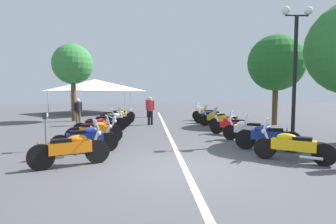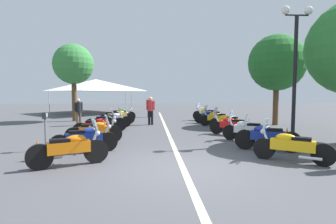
{
  "view_description": "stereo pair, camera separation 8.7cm",
  "coord_description": "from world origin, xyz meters",
  "px_view_note": "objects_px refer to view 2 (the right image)",
  "views": [
    {
      "loc": [
        -6.54,
        0.91,
        1.94
      ],
      "look_at": [
        5.94,
        0.0,
        1.01
      ],
      "focal_mm": 28.01,
      "sensor_mm": 36.0,
      "label": 1
    },
    {
      "loc": [
        -6.54,
        0.82,
        1.94
      ],
      "look_at": [
        5.94,
        0.0,
        1.01
      ],
      "focal_mm": 28.01,
      "sensor_mm": 36.0,
      "label": 2
    }
  ],
  "objects_px": {
    "motorcycle_right_row_7": "(207,114)",
    "roadside_tree_2": "(73,65)",
    "motorcycle_left_row_3": "(98,126)",
    "motorcycle_left_row_4": "(106,122)",
    "motorcycle_left_row_5": "(113,119)",
    "parking_meter": "(45,124)",
    "motorcycle_right_row_0": "(291,146)",
    "bystander_0": "(151,108)",
    "traffic_cone_1": "(287,135)",
    "motorcycle_left_row_6": "(118,117)",
    "motorcycle_left_row_7": "(120,115)",
    "motorcycle_right_row_1": "(266,137)",
    "motorcycle_right_row_6": "(210,116)",
    "traffic_cone_0": "(38,150)",
    "motorcycle_left_row_0": "(70,148)",
    "motorcycle_left_row_2": "(95,132)",
    "bystander_2": "(149,105)",
    "motorcycle_right_row_5": "(216,118)",
    "event_tent": "(96,85)",
    "roadside_tree_1": "(277,63)",
    "street_lamp_twin_globe": "(296,51)",
    "bystander_1": "(79,110)",
    "motorcycle_right_row_3": "(232,125)",
    "motorcycle_left_row_1": "(85,139)",
    "motorcycle_right_row_4": "(228,122)"
  },
  "relations": [
    {
      "from": "motorcycle_right_row_7",
      "to": "roadside_tree_2",
      "type": "xyz_separation_m",
      "value": [
        0.49,
        9.04,
        3.35
      ]
    },
    {
      "from": "motorcycle_left_row_3",
      "to": "motorcycle_left_row_4",
      "type": "xyz_separation_m",
      "value": [
        1.75,
        -0.08,
        0.0
      ]
    },
    {
      "from": "motorcycle_left_row_5",
      "to": "parking_meter",
      "type": "xyz_separation_m",
      "value": [
        -5.8,
        1.42,
        0.45
      ]
    },
    {
      "from": "motorcycle_right_row_0",
      "to": "bystander_0",
      "type": "height_order",
      "value": "bystander_0"
    },
    {
      "from": "motorcycle_left_row_3",
      "to": "traffic_cone_1",
      "type": "relative_size",
      "value": 3.29
    },
    {
      "from": "motorcycle_left_row_6",
      "to": "roadside_tree_2",
      "type": "relative_size",
      "value": 0.4
    },
    {
      "from": "motorcycle_left_row_7",
      "to": "motorcycle_right_row_1",
      "type": "bearing_deg",
      "value": -76.78
    },
    {
      "from": "motorcycle_right_row_1",
      "to": "motorcycle_right_row_7",
      "type": "xyz_separation_m",
      "value": [
        9.31,
        0.01,
        -0.0
      ]
    },
    {
      "from": "motorcycle_left_row_5",
      "to": "parking_meter",
      "type": "height_order",
      "value": "parking_meter"
    },
    {
      "from": "motorcycle_left_row_4",
      "to": "motorcycle_right_row_6",
      "type": "bearing_deg",
      "value": 13.33
    },
    {
      "from": "motorcycle_right_row_1",
      "to": "motorcycle_right_row_7",
      "type": "bearing_deg",
      "value": -66.24
    },
    {
      "from": "traffic_cone_0",
      "to": "motorcycle_left_row_0",
      "type": "bearing_deg",
      "value": -120.06
    },
    {
      "from": "traffic_cone_0",
      "to": "motorcycle_left_row_2",
      "type": "bearing_deg",
      "value": -24.75
    },
    {
      "from": "motorcycle_right_row_0",
      "to": "roadside_tree_2",
      "type": "relative_size",
      "value": 0.35
    },
    {
      "from": "motorcycle_left_row_5",
      "to": "bystander_2",
      "type": "height_order",
      "value": "bystander_2"
    },
    {
      "from": "motorcycle_left_row_5",
      "to": "motorcycle_right_row_1",
      "type": "bearing_deg",
      "value": -60.39
    },
    {
      "from": "bystander_0",
      "to": "motorcycle_left_row_7",
      "type": "bearing_deg",
      "value": -119.2
    },
    {
      "from": "motorcycle_right_row_5",
      "to": "event_tent",
      "type": "distance_m",
      "value": 13.95
    },
    {
      "from": "motorcycle_left_row_0",
      "to": "roadside_tree_1",
      "type": "relative_size",
      "value": 0.36
    },
    {
      "from": "motorcycle_left_row_3",
      "to": "traffic_cone_1",
      "type": "bearing_deg",
      "value": -28.28
    },
    {
      "from": "motorcycle_left_row_3",
      "to": "traffic_cone_0",
      "type": "relative_size",
      "value": 3.29
    },
    {
      "from": "parking_meter",
      "to": "traffic_cone_0",
      "type": "xyz_separation_m",
      "value": [
        -1.32,
        -0.29,
        -0.61
      ]
    },
    {
      "from": "street_lamp_twin_globe",
      "to": "motorcycle_left_row_6",
      "type": "bearing_deg",
      "value": 49.39
    },
    {
      "from": "motorcycle_left_row_2",
      "to": "traffic_cone_1",
      "type": "height_order",
      "value": "motorcycle_left_row_2"
    },
    {
      "from": "motorcycle_right_row_1",
      "to": "traffic_cone_1",
      "type": "distance_m",
      "value": 1.89
    },
    {
      "from": "motorcycle_left_row_5",
      "to": "event_tent",
      "type": "xyz_separation_m",
      "value": [
        10.5,
        3.11,
        2.2
      ]
    },
    {
      "from": "motorcycle_right_row_5",
      "to": "bystander_2",
      "type": "height_order",
      "value": "bystander_2"
    },
    {
      "from": "parking_meter",
      "to": "roadside_tree_1",
      "type": "bearing_deg",
      "value": 28.33
    },
    {
      "from": "motorcycle_left_row_2",
      "to": "traffic_cone_1",
      "type": "bearing_deg",
      "value": -21.35
    },
    {
      "from": "motorcycle_left_row_6",
      "to": "event_tent",
      "type": "xyz_separation_m",
      "value": [
        8.95,
        3.16,
        2.18
      ]
    },
    {
      "from": "motorcycle_left_row_2",
      "to": "motorcycle_left_row_4",
      "type": "height_order",
      "value": "motorcycle_left_row_4"
    },
    {
      "from": "bystander_0",
      "to": "bystander_1",
      "type": "bearing_deg",
      "value": -74.83
    },
    {
      "from": "traffic_cone_1",
      "to": "bystander_2",
      "type": "relative_size",
      "value": 0.38
    },
    {
      "from": "motorcycle_right_row_3",
      "to": "street_lamp_twin_globe",
      "type": "height_order",
      "value": "street_lamp_twin_globe"
    },
    {
      "from": "motorcycle_left_row_1",
      "to": "motorcycle_right_row_4",
      "type": "xyz_separation_m",
      "value": [
        4.55,
        -6.02,
        -0.01
      ]
    },
    {
      "from": "traffic_cone_0",
      "to": "roadside_tree_1",
      "type": "bearing_deg",
      "value": -54.53
    },
    {
      "from": "bystander_2",
      "to": "roadside_tree_1",
      "type": "bearing_deg",
      "value": 73.57
    },
    {
      "from": "motorcycle_right_row_3",
      "to": "motorcycle_right_row_6",
      "type": "xyz_separation_m",
      "value": [
        4.42,
        0.01,
        0.01
      ]
    },
    {
      "from": "motorcycle_left_row_2",
      "to": "motorcycle_left_row_6",
      "type": "bearing_deg",
      "value": 70.2
    },
    {
      "from": "motorcycle_left_row_4",
      "to": "motorcycle_right_row_3",
      "type": "height_order",
      "value": "motorcycle_left_row_4"
    },
    {
      "from": "motorcycle_left_row_2",
      "to": "motorcycle_left_row_5",
      "type": "distance_m",
      "value": 4.73
    },
    {
      "from": "motorcycle_right_row_4",
      "to": "roadside_tree_1",
      "type": "bearing_deg",
      "value": -112.29
    },
    {
      "from": "motorcycle_right_row_3",
      "to": "traffic_cone_1",
      "type": "relative_size",
      "value": 3.06
    },
    {
      "from": "motorcycle_right_row_4",
      "to": "street_lamp_twin_globe",
      "type": "bearing_deg",
      "value": 152.52
    },
    {
      "from": "motorcycle_right_row_4",
      "to": "event_tent",
      "type": "distance_m",
      "value": 15.36
    },
    {
      "from": "traffic_cone_0",
      "to": "traffic_cone_1",
      "type": "height_order",
      "value": "same"
    },
    {
      "from": "motorcycle_left_row_6",
      "to": "bystander_0",
      "type": "distance_m",
      "value": 2.15
    },
    {
      "from": "motorcycle_left_row_2",
      "to": "motorcycle_right_row_4",
      "type": "relative_size",
      "value": 1.19
    },
    {
      "from": "motorcycle_left_row_2",
      "to": "traffic_cone_1",
      "type": "distance_m",
      "value": 7.38
    },
    {
      "from": "motorcycle_right_row_5",
      "to": "motorcycle_right_row_7",
      "type": "relative_size",
      "value": 1.0
    }
  ]
}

